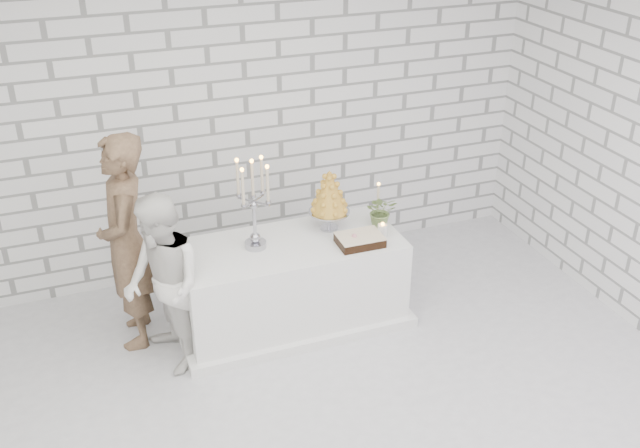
% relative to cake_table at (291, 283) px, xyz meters
% --- Properties ---
extents(ground, '(6.00, 5.00, 0.01)m').
position_rel_cake_table_xyz_m(ground, '(-0.34, -1.42, -0.38)').
color(ground, silver).
rests_on(ground, ground).
extents(wall_back, '(6.00, 0.01, 3.00)m').
position_rel_cake_table_xyz_m(wall_back, '(-0.34, 1.08, 1.12)').
color(wall_back, white).
rests_on(wall_back, ground).
extents(cake_table, '(1.80, 0.80, 0.75)m').
position_rel_cake_table_xyz_m(cake_table, '(0.00, 0.00, 0.00)').
color(cake_table, white).
rests_on(cake_table, ground).
extents(groom, '(0.50, 0.69, 1.77)m').
position_rel_cake_table_xyz_m(groom, '(-1.25, 0.24, 0.51)').
color(groom, brown).
rests_on(groom, ground).
extents(bride, '(0.65, 0.77, 1.43)m').
position_rel_cake_table_xyz_m(bride, '(-1.06, -0.20, 0.34)').
color(bride, white).
rests_on(bride, ground).
extents(candelabra, '(0.33, 0.33, 0.76)m').
position_rel_cake_table_xyz_m(candelabra, '(-0.28, 0.04, 0.75)').
color(candelabra, '#A5A5AF').
rests_on(candelabra, cake_table).
extents(croquembouche, '(0.40, 0.40, 0.53)m').
position_rel_cake_table_xyz_m(croquembouche, '(0.38, 0.13, 0.64)').
color(croquembouche, '#B98327').
rests_on(croquembouche, cake_table).
extents(chocolate_cake, '(0.36, 0.26, 0.08)m').
position_rel_cake_table_xyz_m(chocolate_cake, '(0.52, -0.21, 0.42)').
color(chocolate_cake, black).
rests_on(chocolate_cake, cake_table).
extents(pillar_candle, '(0.10, 0.10, 0.12)m').
position_rel_cake_table_xyz_m(pillar_candle, '(0.73, -0.18, 0.44)').
color(pillar_candle, white).
rests_on(pillar_candle, cake_table).
extents(extra_taper, '(0.07, 0.07, 0.32)m').
position_rel_cake_table_xyz_m(extra_taper, '(0.83, 0.14, 0.54)').
color(extra_taper, beige).
rests_on(extra_taper, cake_table).
extents(flowers, '(0.31, 0.29, 0.28)m').
position_rel_cake_table_xyz_m(flowers, '(0.80, 0.01, 0.52)').
color(flowers, '#5E8648').
rests_on(flowers, cake_table).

